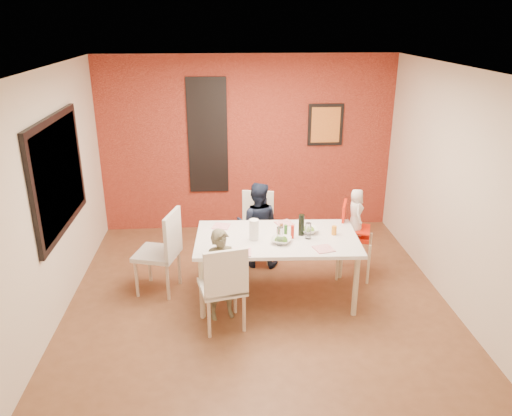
{
  "coord_description": "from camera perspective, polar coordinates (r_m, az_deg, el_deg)",
  "views": [
    {
      "loc": [
        -0.39,
        -5.26,
        3.19
      ],
      "look_at": [
        0.0,
        0.3,
        1.05
      ],
      "focal_mm": 35.0,
      "sensor_mm": 36.0,
      "label": 1
    }
  ],
  "objects": [
    {
      "name": "plate_far_mid",
      "position": [
        6.21,
        3.26,
        -1.75
      ],
      "size": [
        0.25,
        0.25,
        0.01
      ],
      "primitive_type": "cube",
      "rotation": [
        0.0,
        0.0,
        0.36
      ],
      "color": "white",
      "rests_on": "dining_table"
    },
    {
      "name": "wall_right",
      "position": [
        6.17,
        21.56,
        2.13
      ],
      "size": [
        0.02,
        4.5,
        2.7
      ],
      "primitive_type": "cube",
      "color": "beige",
      "rests_on": "ground"
    },
    {
      "name": "dining_table",
      "position": [
        5.87,
        2.41,
        -3.96
      ],
      "size": [
        1.93,
        1.13,
        0.79
      ],
      "rotation": [
        0.0,
        0.0,
        -0.04
      ],
      "color": "white",
      "rests_on": "ground"
    },
    {
      "name": "art_print_canvas",
      "position": [
        7.78,
        7.97,
        9.38
      ],
      "size": [
        0.44,
        0.01,
        0.54
      ],
      "primitive_type": "cube",
      "color": "orange",
      "rests_on": "wall_back"
    },
    {
      "name": "salad_bowl_b",
      "position": [
        5.98,
        5.98,
        -2.52
      ],
      "size": [
        0.25,
        0.25,
        0.06
      ],
      "primitive_type": "imported",
      "rotation": [
        0.0,
        0.0,
        -0.07
      ],
      "color": "white",
      "rests_on": "dining_table"
    },
    {
      "name": "wine_glass_a",
      "position": [
        5.6,
        2.74,
        -3.24
      ],
      "size": [
        0.07,
        0.07,
        0.21
      ],
      "primitive_type": "cylinder",
      "color": "silver",
      "rests_on": "dining_table"
    },
    {
      "name": "high_chair",
      "position": [
        6.53,
        10.92,
        -2.79
      ],
      "size": [
        0.52,
        0.52,
        1.0
      ],
      "rotation": [
        0.0,
        0.0,
        1.26
      ],
      "color": "red",
      "rests_on": "ground"
    },
    {
      "name": "wine_glass_b",
      "position": [
        5.79,
        5.98,
        -2.61
      ],
      "size": [
        0.07,
        0.07,
        0.19
      ],
      "primitive_type": "cylinder",
      "color": "silver",
      "rests_on": "dining_table"
    },
    {
      "name": "paper_towel_roll",
      "position": [
        5.72,
        -0.23,
        -2.49
      ],
      "size": [
        0.11,
        0.11,
        0.25
      ],
      "primitive_type": "cylinder",
      "color": "white",
      "rests_on": "dining_table"
    },
    {
      "name": "art_print_frame",
      "position": [
        7.79,
        7.95,
        9.41
      ],
      "size": [
        0.54,
        0.03,
        0.64
      ],
      "primitive_type": "cube",
      "color": "black",
      "rests_on": "wall_back"
    },
    {
      "name": "wall_left",
      "position": [
        5.88,
        -22.23,
        1.13
      ],
      "size": [
        0.02,
        4.5,
        2.7
      ],
      "primitive_type": "cube",
      "color": "beige",
      "rests_on": "ground"
    },
    {
      "name": "ceiling",
      "position": [
        5.3,
        0.24,
        15.69
      ],
      "size": [
        4.5,
        4.5,
        0.02
      ],
      "primitive_type": "cube",
      "color": "white",
      "rests_on": "wall_back"
    },
    {
      "name": "condiment_red",
      "position": [
        5.79,
        4.19,
        -2.74
      ],
      "size": [
        0.04,
        0.04,
        0.16
      ],
      "primitive_type": "cylinder",
      "color": "red",
      "rests_on": "dining_table"
    },
    {
      "name": "toddler",
      "position": [
        6.41,
        11.34,
        -0.46
      ],
      "size": [
        0.2,
        0.3,
        0.6
      ],
      "primitive_type": "imported",
      "rotation": [
        0.0,
        0.0,
        1.56
      ],
      "color": "silver",
      "rests_on": "high_chair"
    },
    {
      "name": "condiment_brown",
      "position": [
        5.84,
        2.9,
        -2.51
      ],
      "size": [
        0.04,
        0.04,
        0.15
      ],
      "primitive_type": "cylinder",
      "color": "brown",
      "rests_on": "dining_table"
    },
    {
      "name": "picture_window_frame",
      "position": [
        5.99,
        -21.67,
        3.59
      ],
      "size": [
        0.05,
        1.7,
        1.3
      ],
      "primitive_type": "cube",
      "color": "black",
      "rests_on": "wall_left"
    },
    {
      "name": "chair_far",
      "position": [
        6.93,
        0.13,
        -1.59
      ],
      "size": [
        0.51,
        0.51,
        0.94
      ],
      "rotation": [
        0.0,
        0.0,
        -0.18
      ],
      "color": "white",
      "rests_on": "ground"
    },
    {
      "name": "chair_left",
      "position": [
        6.13,
        -10.51,
        -4.49
      ],
      "size": [
        0.6,
        0.6,
        1.05
      ],
      "rotation": [
        0.0,
        0.0,
        4.44
      ],
      "color": "beige",
      "rests_on": "ground"
    },
    {
      "name": "chair_near",
      "position": [
        5.33,
        -3.7,
        -8.64
      ],
      "size": [
        0.56,
        0.56,
        1.0
      ],
      "rotation": [
        0.0,
        0.0,
        3.36
      ],
      "color": "silver",
      "rests_on": "ground"
    },
    {
      "name": "wall_front",
      "position": [
        3.55,
        2.94,
        -10.25
      ],
      "size": [
        4.5,
        0.02,
        2.7
      ],
      "primitive_type": "cube",
      "color": "beige",
      "rests_on": "ground"
    },
    {
      "name": "condiment_green",
      "position": [
        5.8,
        3.41,
        -2.68
      ],
      "size": [
        0.04,
        0.04,
        0.16
      ],
      "primitive_type": "cylinder",
      "color": "#2E6C24",
      "rests_on": "dining_table"
    },
    {
      "name": "wall_back",
      "position": [
        7.75,
        -1.02,
        7.25
      ],
      "size": [
        4.5,
        0.02,
        2.7
      ],
      "primitive_type": "cube",
      "color": "beige",
      "rests_on": "ground"
    },
    {
      "name": "plate_far_left",
      "position": [
        6.13,
        -4.01,
        -2.09
      ],
      "size": [
        0.24,
        0.24,
        0.01
      ],
      "primitive_type": "cube",
      "rotation": [
        0.0,
        0.0,
        -0.24
      ],
      "color": "white",
      "rests_on": "dining_table"
    },
    {
      "name": "plate_near_left",
      "position": [
        5.46,
        -1.61,
        -5.07
      ],
      "size": [
        0.21,
        0.21,
        0.01
      ],
      "primitive_type": "cube",
      "rotation": [
        0.0,
        0.0,
        -0.07
      ],
      "color": "white",
      "rests_on": "dining_table"
    },
    {
      "name": "child_far",
      "position": [
        6.68,
        0.15,
        -1.9
      ],
      "size": [
        0.65,
        0.55,
        1.18
      ],
      "primitive_type": "imported",
      "rotation": [
        0.0,
        0.0,
        2.95
      ],
      "color": "#151C30",
      "rests_on": "ground"
    },
    {
      "name": "picture_window_pane",
      "position": [
        5.99,
        -21.53,
        3.6
      ],
      "size": [
        0.02,
        1.55,
        1.15
      ],
      "primitive_type": "cube",
      "color": "black",
      "rests_on": "wall_left"
    },
    {
      "name": "wine_bottle",
      "position": [
        5.86,
        5.2,
        -1.93
      ],
      "size": [
        0.07,
        0.07,
        0.26
      ],
      "primitive_type": "cylinder",
      "color": "black",
      "rests_on": "dining_table"
    },
    {
      "name": "plate_near_right",
      "position": [
        5.58,
        7.76,
        -4.65
      ],
      "size": [
        0.24,
        0.24,
        0.01
      ],
      "primitive_type": "cube",
      "rotation": [
        0.0,
        0.0,
        0.27
      ],
      "color": "white",
      "rests_on": "dining_table"
    },
    {
      "name": "glassblock_strip",
      "position": [
        7.67,
        -5.54,
        8.17
      ],
      "size": [
        0.55,
        0.03,
        1.7
      ],
      "primitive_type": "cube",
      "color": "silver",
      "rests_on": "wall_back"
    },
    {
      "name": "salad_bowl_a",
      "position": [
        5.69,
        2.89,
        -3.7
      ],
      "size": [
        0.3,
        0.3,
        0.06
      ],
      "primitive_type": "imported",
      "rotation": [
        0.0,
        0.0,
        -0.36
      ],
      "color": "white",
      "rests_on": "dining_table"
    },
    {
      "name": "glassblock_surround",
      "position": [
        7.66,
        -5.54,
        8.16
      ],
      "size": [
        0.6,
        0.03,
        1.76
      ],
      "primitive_type": "cube",
      "color": "black",
      "rests_on": "wall_back"
    },
    {
      "name": "ground",
      "position": [
        6.17,
        0.2,
        -10.16
      ],
      "size": [
        4.5,
        4.5,
        0.0
      ],
      "primitive_type": "plane",
      "color": "brown",
      "rests_on": "ground"
    },
    {
      "name": "brick_accent_wall",
      "position": [
        7.73,
        -1.01,
        7.22
      ],
      "size": [
        4.5,
        0.02,
        2.7
      ],
      "primitive_type": "cube",
      "color": "maroon",
      "rests_on": "ground"
    },
    {
      "name": "sippy_cup",
      "position": [
        5.95,
        8.91,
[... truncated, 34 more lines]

